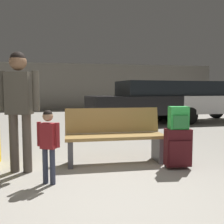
# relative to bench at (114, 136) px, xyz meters

# --- Properties ---
(ground_plane) EXTENTS (18.00, 18.00, 0.10)m
(ground_plane) POSITION_rel_bench_xyz_m (-0.26, 2.50, -0.49)
(ground_plane) COLOR gray
(garage_back_wall) EXTENTS (18.00, 0.12, 2.80)m
(garage_back_wall) POSITION_rel_bench_xyz_m (-0.26, 11.36, 0.96)
(garage_back_wall) COLOR gray
(garage_back_wall) RESTS_ON ground_plane
(bench) EXTENTS (1.61, 0.55, 0.89)m
(bench) POSITION_rel_bench_xyz_m (0.00, 0.00, 0.00)
(bench) COLOR #9E7A42
(bench) RESTS_ON ground_plane
(suitcase) EXTENTS (0.40, 0.26, 0.60)m
(suitcase) POSITION_rel_bench_xyz_m (0.88, -0.52, -0.12)
(suitcase) COLOR #471419
(suitcase) RESTS_ON ground_plane
(backpack_bright) EXTENTS (0.29, 0.21, 0.34)m
(backpack_bright) POSITION_rel_bench_xyz_m (0.88, -0.52, 0.33)
(backpack_bright) COLOR green
(backpack_bright) RESTS_ON suitcase
(child) EXTENTS (0.29, 0.24, 0.94)m
(child) POSITION_rel_bench_xyz_m (-1.01, -0.80, 0.14)
(child) COLOR #33384C
(child) RESTS_ON ground_plane
(adult) EXTENTS (0.57, 0.29, 1.73)m
(adult) POSITION_rel_bench_xyz_m (-1.43, -0.24, 0.62)
(adult) COLOR brown
(adult) RESTS_ON ground_plane
(parked_car_near) EXTENTS (4.28, 2.19, 1.51)m
(parked_car_near) POSITION_rel_bench_xyz_m (2.10, 4.60, 0.36)
(parked_car_near) COLOR black
(parked_car_near) RESTS_ON ground_plane
(parked_car_side) EXTENTS (4.13, 1.86, 1.51)m
(parked_car_side) POSITION_rel_bench_xyz_m (4.23, 4.75, 0.36)
(parked_car_side) COLOR silver
(parked_car_side) RESTS_ON ground_plane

